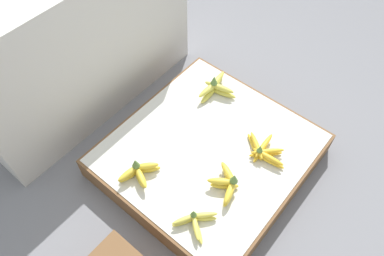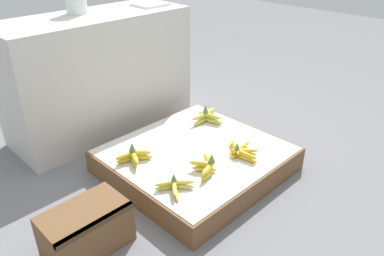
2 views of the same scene
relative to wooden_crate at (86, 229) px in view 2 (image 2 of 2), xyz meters
name	(u,v)px [view 2 (image 2 of 2)]	position (x,y,z in m)	size (l,w,h in m)	color
ground_plane	(196,169)	(0.78, 0.09, -0.11)	(10.00, 10.00, 0.00)	slate
display_platform	(196,160)	(0.78, 0.09, -0.04)	(0.93, 0.89, 0.14)	brown
back_vendor_table	(100,74)	(0.71, 0.94, 0.29)	(1.25, 0.48, 0.80)	beige
wooden_crate	(86,229)	(0.00, 0.00, 0.00)	(0.37, 0.22, 0.21)	brown
banana_bunch_front_left	(175,186)	(0.43, -0.11, 0.06)	(0.17, 0.16, 0.08)	#DBCC4C
banana_bunch_front_midleft	(207,166)	(0.66, -0.11, 0.07)	(0.18, 0.16, 0.11)	gold
banana_bunch_front_midright	(241,151)	(0.91, -0.13, 0.06)	(0.18, 0.25, 0.09)	gold
banana_bunch_middle_left	(134,156)	(0.45, 0.24, 0.07)	(0.19, 0.15, 0.11)	gold
banana_bunch_middle_right	(207,116)	(1.09, 0.29, 0.07)	(0.25, 0.19, 0.11)	gold
foam_tray_white	(151,4)	(1.16, 0.91, 0.70)	(0.22, 0.20, 0.02)	white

